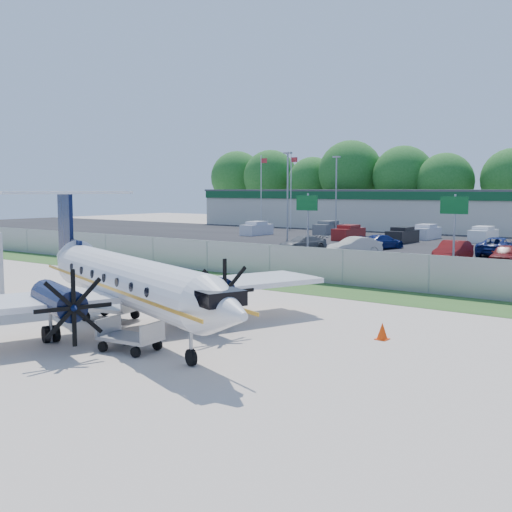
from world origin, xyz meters
The scene contains 26 objects.
ground centered at (0.00, 0.00, 0.00)m, with size 170.00×170.00×0.00m, color #BDAFA0.
grass_verge centered at (0.00, 12.00, 0.01)m, with size 170.00×4.00×0.02m, color #2D561E.
access_road centered at (0.00, 19.00, 0.01)m, with size 170.00×8.00×0.02m, color black.
parking_lot centered at (0.00, 40.00, 0.01)m, with size 170.00×32.00×0.02m, color black.
perimeter_fence centered at (0.00, 14.00, 1.00)m, with size 120.00×0.06×1.99m.
building_west centered at (-24.00, 61.98, 2.63)m, with size 46.40×12.40×5.24m.
sign_left centered at (-8.00, 22.91, 3.61)m, with size 1.80×0.26×5.00m.
sign_mid centered at (3.00, 22.91, 3.61)m, with size 1.80×0.26×5.00m.
flagpole_west centered at (-35.92, 55.00, 5.64)m, with size 1.06×0.12×10.00m.
flagpole_east centered at (-30.92, 55.00, 5.64)m, with size 1.06×0.12×10.00m.
light_pole_nw centered at (-20.00, 38.00, 5.23)m, with size 0.90×0.35×9.09m.
light_pole_sw centered at (-20.00, 48.00, 5.23)m, with size 0.90×0.35×9.09m.
aircraft centered at (-0.51, -1.35, 2.02)m, with size 17.01×16.56×5.23m.
baggage_cart_near centered at (-2.83, -0.12, 0.54)m, with size 2.45×1.76×1.17m.
baggage_cart_far centered at (1.62, -3.06, 0.49)m, with size 2.12×1.43×1.04m.
cone_nose centered at (7.54, 3.45, 0.29)m, with size 0.43×0.43×0.62m.
cone_starboard_wing centered at (-2.67, 3.42, 0.23)m, with size 0.35×0.35×0.49m.
road_car_west centered at (-21.81, 18.37, 0.00)m, with size 1.44×4.14×1.36m, color silver.
road_car_mid centered at (0.33, 20.39, 0.00)m, with size 2.22×4.81×1.34m, color black.
parked_car_a centered at (-12.58, 29.38, 0.00)m, with size 1.82×4.48×1.30m, color #595B5E.
parked_car_b centered at (-6.95, 28.30, 0.00)m, with size 1.59×4.56×1.50m, color beige.
parked_car_c centered at (0.92, 28.69, 0.00)m, with size 1.67×4.78×1.57m, color maroon.
parked_car_d centered at (4.41, 29.43, 0.00)m, with size 1.68×4.18×1.43m, color maroon.
parked_car_f centered at (-7.72, 34.94, 0.00)m, with size 1.82×4.48×1.30m, color navy.
parked_car_g centered at (2.24, 35.27, 0.00)m, with size 2.49×5.39×1.50m, color navy.
far_parking_rows centered at (0.00, 45.00, 0.00)m, with size 56.00×10.00×1.60m, color gray, non-canonical shape.
Camera 1 is at (17.40, -17.11, 5.34)m, focal length 45.00 mm.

